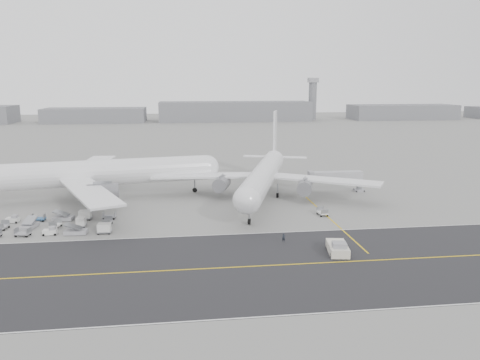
{
  "coord_description": "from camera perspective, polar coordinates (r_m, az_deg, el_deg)",
  "views": [
    {
      "loc": [
        -0.39,
        -84.83,
        27.72
      ],
      "look_at": [
        12.01,
        12.0,
        7.33
      ],
      "focal_mm": 35.0,
      "sensor_mm": 36.0,
      "label": 1
    }
  ],
  "objects": [
    {
      "name": "control_tower",
      "position": [
        364.13,
        8.84,
        9.85
      ],
      "size": [
        7.0,
        7.0,
        31.25
      ],
      "color": "slate",
      "rests_on": "ground"
    },
    {
      "name": "taxiway",
      "position": [
        72.56,
        -2.51,
        -10.66
      ],
      "size": [
        220.0,
        59.0,
        0.03
      ],
      "color": "#2B2B2E",
      "rests_on": "ground"
    },
    {
      "name": "ground_crew_a",
      "position": [
        83.69,
        5.35,
        -7.01
      ],
      "size": [
        0.64,
        0.47,
        1.63
      ],
      "primitive_type": "imported",
      "rotation": [
        0.0,
        0.0,
        -0.14
      ],
      "color": "black",
      "rests_on": "ground"
    },
    {
      "name": "jet_bridge",
      "position": [
        122.55,
        11.65,
        0.33
      ],
      "size": [
        14.69,
        2.96,
        5.55
      ],
      "rotation": [
        0.0,
        0.0,
        -0.02
      ],
      "color": "gray",
      "rests_on": "ground"
    },
    {
      "name": "airliner_a",
      "position": [
        117.72,
        -17.89,
        0.78
      ],
      "size": [
        64.0,
        62.84,
        22.2
      ],
      "rotation": [
        0.0,
        0.0,
        1.73
      ],
      "color": "white",
      "rests_on": "ground"
    },
    {
      "name": "horizon_buildings",
      "position": [
        347.27,
        -2.27,
        7.21
      ],
      "size": [
        520.0,
        28.0,
        28.0
      ],
      "primitive_type": null,
      "color": "slate",
      "rests_on": "ground"
    },
    {
      "name": "ground",
      "position": [
        89.24,
        -6.73,
        -6.38
      ],
      "size": [
        700.0,
        700.0,
        0.0
      ],
      "primitive_type": "plane",
      "color": "gray",
      "rests_on": "ground"
    },
    {
      "name": "pushback_tug",
      "position": [
        79.52,
        11.83,
        -8.12
      ],
      "size": [
        3.99,
        8.42,
        2.37
      ],
      "rotation": [
        0.0,
        0.0,
        -0.16
      ],
      "color": "beige",
      "rests_on": "ground"
    },
    {
      "name": "stray_dolly",
      "position": [
        101.29,
        10.0,
        -4.27
      ],
      "size": [
        1.94,
        2.86,
        1.66
      ],
      "primitive_type": null,
      "rotation": [
        0.0,
        0.0,
        0.11
      ],
      "color": "silver",
      "rests_on": "ground"
    },
    {
      "name": "airliner_b",
      "position": [
        114.09,
        2.94,
        0.64
      ],
      "size": [
        54.24,
        55.33,
        19.7
      ],
      "rotation": [
        0.0,
        0.0,
        -0.31
      ],
      "color": "white",
      "rests_on": "ground"
    },
    {
      "name": "gse_cluster",
      "position": [
        98.44,
        -21.5,
        -5.4
      ],
      "size": [
        28.77,
        19.39,
        2.03
      ],
      "primitive_type": null,
      "rotation": [
        0.0,
        0.0,
        -0.09
      ],
      "color": "#929297",
      "rests_on": "ground"
    }
  ]
}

